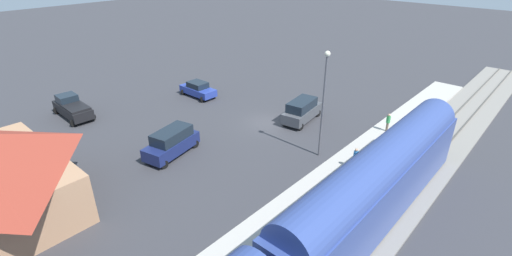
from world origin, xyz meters
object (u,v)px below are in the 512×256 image
object	(u,v)px
pedestrian_waiting_far	(388,121)
pickup_black	(72,108)
sedan_blue	(198,89)
light_pole_near_platform	(324,94)
pedestrian_on_platform	(356,157)
suv_charcoal	(302,110)
suv_navy	(172,142)

from	to	relation	value
pedestrian_waiting_far	pickup_black	world-z (taller)	pickup_black
sedan_blue	light_pole_near_platform	size ratio (longest dim) A/B	0.52
pedestrian_on_platform	pickup_black	size ratio (longest dim) A/B	0.31
suv_charcoal	sedan_blue	world-z (taller)	suv_charcoal
pickup_black	suv_charcoal	world-z (taller)	suv_charcoal
suv_charcoal	suv_navy	bearing A→B (deg)	71.57
pickup_black	light_pole_near_platform	bearing A→B (deg)	-156.19
pedestrian_on_platform	pickup_black	bearing A→B (deg)	20.43
pedestrian_waiting_far	pickup_black	xyz separation A→B (m)	(25.19, 17.41, -0.25)
pickup_black	light_pole_near_platform	xyz separation A→B (m)	(-22.68, -10.01, 4.36)
pedestrian_on_platform	light_pole_near_platform	world-z (taller)	light_pole_near_platform
pedestrian_waiting_far	sedan_blue	xyz separation A→B (m)	(20.19, 5.31, -0.40)
sedan_blue	pedestrian_on_platform	bearing A→B (deg)	173.50
pedestrian_on_platform	suv_charcoal	world-z (taller)	suv_charcoal
pickup_black	sedan_blue	distance (m)	13.09
pedestrian_on_platform	suv_navy	size ratio (longest dim) A/B	0.33
pedestrian_waiting_far	sedan_blue	distance (m)	20.88
suv_navy	light_pole_near_platform	distance (m)	12.76
pedestrian_on_platform	pedestrian_waiting_far	bearing A→B (deg)	-83.79
pedestrian_on_platform	light_pole_near_platform	xyz separation A→B (m)	(3.35, -0.31, 4.10)
pedestrian_on_platform	sedan_blue	bearing A→B (deg)	-6.50
pedestrian_waiting_far	suv_charcoal	world-z (taller)	suv_charcoal
sedan_blue	pickup_black	bearing A→B (deg)	67.55
pedestrian_on_platform	suv_navy	world-z (taller)	suv_navy
pedestrian_on_platform	suv_charcoal	distance (m)	9.57
pickup_black	suv_charcoal	size ratio (longest dim) A/B	1.07
suv_navy	suv_charcoal	distance (m)	13.09
pedestrian_waiting_far	light_pole_near_platform	bearing A→B (deg)	71.27
light_pole_near_platform	pedestrian_waiting_far	bearing A→B (deg)	-108.73
pickup_black	pedestrian_on_platform	bearing A→B (deg)	-159.57
suv_charcoal	light_pole_near_platform	xyz separation A→B (m)	(-4.92, 4.50, 4.24)
pedestrian_waiting_far	suv_navy	bearing A→B (deg)	52.94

